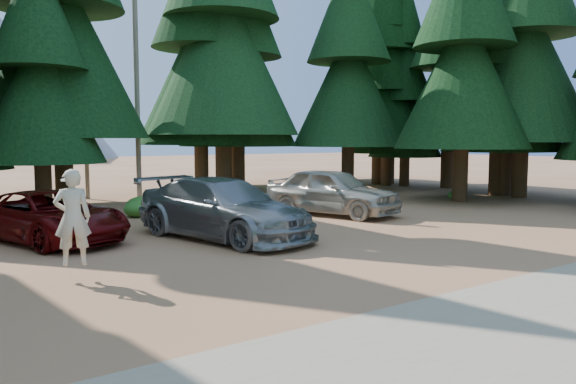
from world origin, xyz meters
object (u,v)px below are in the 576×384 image
Objects in this scene: silver_minivan_right at (332,191)px; log_mid at (199,212)px; frisbee_player at (72,217)px; log_left at (11,229)px; log_right at (261,207)px; silver_minivan_center at (223,208)px; red_pickup at (49,216)px.

log_mid is at bearing 128.36° from silver_minivan_right.
silver_minivan_right is 1.75× the size of log_mid.
log_left is at bearing -75.45° from frisbee_player.
log_mid is at bearing 152.05° from log_right.
silver_minivan_right reaches higher than log_mid.
silver_minivan_center reaches higher than log_left.
log_left is (-4.93, 4.38, -0.73)m from silver_minivan_center.
frisbee_player reaches higher than log_mid.
frisbee_player reaches higher than log_left.
silver_minivan_center is 5.51m from frisbee_player.
log_right reaches higher than log_mid.
red_pickup is 1.10× the size of log_right.
log_right is (2.54, -0.33, 0.03)m from log_mid.
red_pickup is 6.42m from log_mid.
frisbee_player is at bearing -174.15° from silver_minivan_right.
log_left is at bearing 149.86° from silver_minivan_right.
silver_minivan_center is 5.18m from log_mid.
silver_minivan_right reaches higher than log_right.
frisbee_player is (-0.58, -4.91, 0.59)m from red_pickup.
silver_minivan_center is (4.25, -2.30, 0.15)m from red_pickup.
log_right is at bearing 34.08° from silver_minivan_center.
log_mid is (-4.18, 2.78, -0.77)m from silver_minivan_right.
frisbee_player is (-10.62, -4.70, 0.41)m from silver_minivan_right.
silver_minivan_right is at bearing 6.34° from silver_minivan_center.
log_left is at bearing 88.91° from red_pickup.
silver_minivan_right is 5.08m from log_mid.
log_left is 9.07m from log_right.
red_pickup reaches higher than log_mid.
frisbee_player reaches higher than log_right.
red_pickup is 1.34× the size of log_left.
red_pickup is 4.84m from silver_minivan_center.
log_right is at bearing 12.20° from log_mid.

